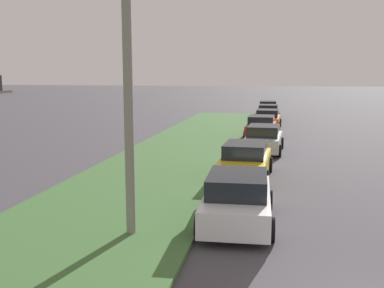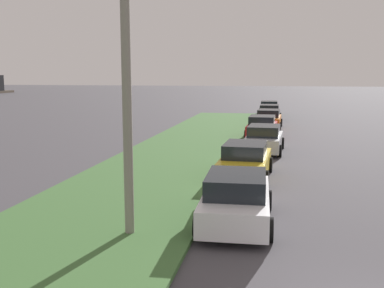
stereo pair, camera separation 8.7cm
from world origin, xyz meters
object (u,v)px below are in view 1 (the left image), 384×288
object	(u,v)px
parked_car_yellow	(246,161)
parked_car_silver	(264,139)
parked_car_black	(268,113)
parked_car_white	(237,199)
parked_car_red	(261,127)
streetlight	(140,66)
parked_car_orange	(268,119)
parked_car_green	(268,108)

from	to	relation	value
parked_car_yellow	parked_car_silver	size ratio (longest dim) A/B	0.99
parked_car_yellow	parked_car_black	xyz separation A→B (m)	(22.97, -0.49, 0.00)
parked_car_white	parked_car_red	xyz separation A→B (m)	(17.72, -0.07, 0.00)
parked_car_white	parked_car_red	size ratio (longest dim) A/B	1.00
parked_car_yellow	parked_car_red	xyz separation A→B (m)	(11.99, -0.23, 0.00)
streetlight	parked_car_black	bearing A→B (deg)	-4.92
parked_car_red	parked_car_black	xyz separation A→B (m)	(10.98, -0.25, 0.00)
parked_car_black	streetlight	size ratio (longest dim) A/B	0.58
parked_car_orange	parked_car_black	distance (m)	5.55
parked_car_red	parked_car_green	bearing A→B (deg)	1.89
parked_car_yellow	parked_car_black	world-z (taller)	same
parked_car_white	parked_car_orange	world-z (taller)	same
parked_car_red	parked_car_silver	bearing A→B (deg)	-174.68
parked_car_white	parked_car_green	size ratio (longest dim) A/B	1.00
parked_car_yellow	parked_car_green	world-z (taller)	same
streetlight	parked_car_yellow	bearing A→B (deg)	-16.03
parked_car_silver	parked_car_orange	size ratio (longest dim) A/B	1.01
parked_car_white	parked_car_silver	distance (m)	12.12
parked_car_green	streetlight	distance (m)	36.19
parked_car_yellow	parked_car_orange	world-z (taller)	same
parked_car_black	parked_car_silver	bearing A→B (deg)	-178.75
parked_car_yellow	parked_car_orange	size ratio (longest dim) A/B	1.00
parked_car_silver	streetlight	size ratio (longest dim) A/B	0.59
parked_car_yellow	streetlight	bearing A→B (deg)	166.20
parked_car_yellow	streetlight	distance (m)	8.52
parked_car_orange	streetlight	distance (m)	25.22
parked_car_red	streetlight	world-z (taller)	streetlight
parked_car_yellow	parked_car_silver	bearing A→B (deg)	-2.62
parked_car_yellow	parked_car_red	bearing A→B (deg)	1.11
parked_car_orange	parked_car_black	bearing A→B (deg)	2.66
parked_car_yellow	parked_car_orange	xyz separation A→B (m)	(17.42, -0.54, 0.00)
parked_car_silver	parked_car_black	bearing A→B (deg)	3.21
parked_car_red	parked_car_green	size ratio (longest dim) A/B	1.00
parked_car_silver	parked_car_green	distance (m)	22.14
parked_car_red	parked_car_orange	world-z (taller)	same
parked_car_yellow	streetlight	size ratio (longest dim) A/B	0.58
parked_car_white	parked_car_black	xyz separation A→B (m)	(28.70, -0.33, 0.00)
parked_car_black	parked_car_red	bearing A→B (deg)	179.74
parked_car_yellow	streetlight	world-z (taller)	streetlight
parked_car_orange	streetlight	bearing A→B (deg)	176.03
parked_car_green	parked_car_red	bearing A→B (deg)	178.13
parked_car_white	streetlight	world-z (taller)	streetlight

